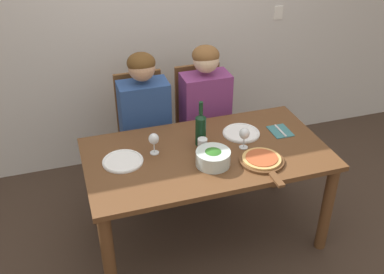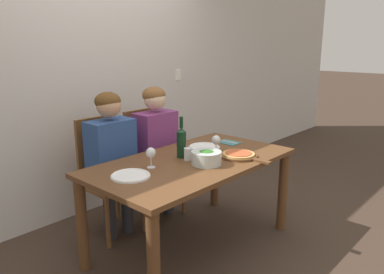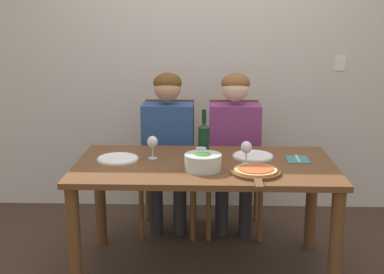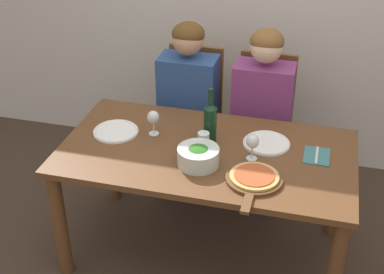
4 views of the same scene
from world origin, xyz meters
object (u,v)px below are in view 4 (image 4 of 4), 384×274
at_px(broccoli_bowl, 198,156).
at_px(wine_glass_right, 253,143).
at_px(dinner_plate_right, 266,143).
at_px(fork_on_napkin, 317,156).
at_px(chair_right, 262,124).
at_px(wine_bottle, 210,121).
at_px(dinner_plate_left, 116,131).
at_px(wine_glass_left, 153,118).
at_px(person_woman, 188,95).
at_px(person_man, 262,103).
at_px(pizza_on_board, 254,179).
at_px(chair_left, 192,115).
at_px(water_tumbler, 203,140).

distance_m(broccoli_bowl, wine_glass_right, 0.30).
relative_size(dinner_plate_right, fork_on_napkin, 1.48).
distance_m(chair_right, wine_bottle, 0.76).
relative_size(dinner_plate_left, wine_glass_left, 1.76).
xyz_separation_m(person_woman, person_man, (0.50, 0.00, 0.00)).
bearing_deg(wine_glass_left, person_woman, 84.05).
distance_m(person_man, dinner_plate_left, 0.97).
height_order(person_woman, wine_bottle, person_woman).
bearing_deg(wine_bottle, pizza_on_board, -47.44).
height_order(chair_left, dinner_plate_left, chair_left).
relative_size(person_woman, fork_on_napkin, 6.85).
xyz_separation_m(chair_right, water_tumbler, (-0.24, -0.73, 0.26)).
distance_m(broccoli_bowl, fork_on_napkin, 0.65).
bearing_deg(broccoli_bowl, dinner_plate_left, 159.85).
xyz_separation_m(wine_bottle, fork_on_napkin, (0.60, -0.02, -0.12)).
bearing_deg(water_tumbler, fork_on_napkin, 6.39).
relative_size(pizza_on_board, water_tumbler, 4.60).
relative_size(dinner_plate_left, water_tumbler, 2.82).
bearing_deg(dinner_plate_left, broccoli_bowl, -20.15).
bearing_deg(dinner_plate_left, chair_left, 68.38).
distance_m(chair_right, dinner_plate_left, 1.07).
xyz_separation_m(chair_right, person_woman, (-0.50, -0.12, 0.22)).
xyz_separation_m(broccoli_bowl, dinner_plate_right, (0.32, 0.29, -0.04)).
height_order(person_man, wine_glass_left, person_man).
xyz_separation_m(chair_right, wine_glass_right, (0.04, -0.78, 0.31)).
height_order(broccoli_bowl, dinner_plate_left, broccoli_bowl).
height_order(wine_glass_left, water_tumbler, wine_glass_left).
distance_m(dinner_plate_left, wine_glass_left, 0.24).
distance_m(dinner_plate_left, pizza_on_board, 0.90).
bearing_deg(pizza_on_board, wine_glass_right, 102.44).
bearing_deg(chair_right, dinner_plate_right, -80.94).
height_order(person_woman, water_tumbler, person_woman).
bearing_deg(wine_glass_right, person_woman, 129.18).
distance_m(chair_right, fork_on_napkin, 0.79).
height_order(pizza_on_board, water_tumbler, water_tumbler).
distance_m(chair_right, person_man, 0.25).
bearing_deg(person_woman, wine_glass_right, -50.82).
relative_size(chair_right, broccoli_bowl, 4.46).
relative_size(chair_right, water_tumbler, 10.61).
xyz_separation_m(pizza_on_board, wine_glass_left, (-0.64, 0.32, 0.09)).
bearing_deg(wine_glass_right, dinner_plate_right, 71.78).
bearing_deg(water_tumbler, broccoli_bowl, -85.48).
bearing_deg(fork_on_napkin, chair_left, 143.00).
xyz_separation_m(person_woman, wine_glass_left, (-0.06, -0.54, 0.10)).
distance_m(chair_left, pizza_on_board, 1.16).
xyz_separation_m(wine_glass_left, wine_glass_right, (0.60, -0.12, 0.00)).
bearing_deg(wine_glass_right, dinner_plate_left, 174.50).
xyz_separation_m(person_woman, pizza_on_board, (0.58, -0.86, 0.01)).
xyz_separation_m(broccoli_bowl, wine_glass_right, (0.27, 0.12, 0.05)).
distance_m(broccoli_bowl, wine_glass_left, 0.41).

